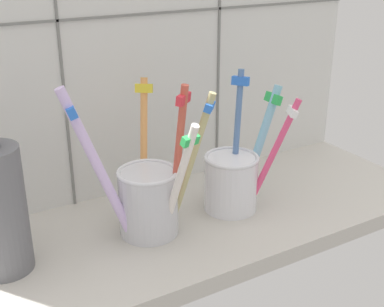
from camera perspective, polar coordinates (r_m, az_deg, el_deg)
The scene contains 4 objects.
counter_slab at distance 62.82cm, azimuth -0.06°, elevation -8.03°, with size 64.00×22.00×2.00cm, color #BCB7AD.
tile_wall_back at distance 65.56cm, azimuth -5.56°, elevation 13.26°, with size 64.00×2.20×45.00cm.
toothbrush_cup_left at distance 57.51cm, azimuth -4.76°, elevation -4.49°, with size 15.49×13.38×18.10cm.
toothbrush_cup_right at distance 63.17cm, azimuth 4.67°, elevation -2.62°, with size 10.31×8.56×16.99cm.
Camera 1 is at (-27.51, -46.59, 32.91)cm, focal length 48.50 mm.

